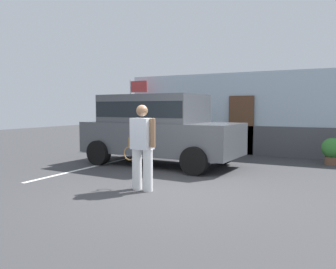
% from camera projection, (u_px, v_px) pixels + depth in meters
% --- Properties ---
extents(ground_plane, '(40.00, 40.00, 0.00)m').
position_uv_depth(ground_plane, '(163.00, 192.00, 6.80)').
color(ground_plane, '#38383A').
extents(parking_stripe_0, '(0.12, 4.40, 0.01)m').
position_uv_depth(parking_stripe_0, '(88.00, 168.00, 9.58)').
color(parking_stripe_0, silver).
rests_on(parking_stripe_0, ground_plane).
extents(house_frontage, '(9.42, 0.40, 2.94)m').
position_uv_depth(house_frontage, '(247.00, 116.00, 12.39)').
color(house_frontage, silver).
rests_on(house_frontage, ground_plane).
extents(parked_suv, '(4.69, 2.34, 2.05)m').
position_uv_depth(parked_suv, '(158.00, 126.00, 10.08)').
color(parked_suv, '#4C4F54').
rests_on(parked_suv, ground_plane).
extents(tennis_player_man, '(0.89, 0.32, 1.73)m').
position_uv_depth(tennis_player_man, '(142.00, 146.00, 6.93)').
color(tennis_player_man, white).
rests_on(tennis_player_man, ground_plane).
extents(potted_plant_by_porch, '(0.60, 0.60, 0.79)m').
position_uv_depth(potted_plant_by_porch, '(332.00, 150.00, 10.09)').
color(potted_plant_by_porch, brown).
rests_on(potted_plant_by_porch, ground_plane).
extents(flag_pole, '(0.80, 0.05, 2.79)m').
position_uv_depth(flag_pole, '(135.00, 101.00, 13.79)').
color(flag_pole, silver).
rests_on(flag_pole, ground_plane).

